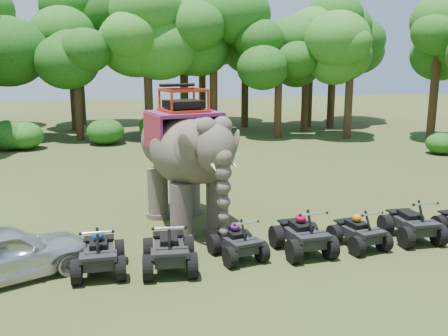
{
  "coord_description": "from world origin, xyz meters",
  "views": [
    {
      "loc": [
        -4.12,
        -13.74,
        5.27
      ],
      "look_at": [
        0.0,
        1.2,
        1.9
      ],
      "focal_mm": 40.0,
      "sensor_mm": 36.0,
      "label": 1
    }
  ],
  "objects_px": {
    "parked_car": "(5,253)",
    "atv_2": "(237,237)",
    "elephant": "(186,157)",
    "atv_5": "(412,219)",
    "atv_0": "(99,248)",
    "atv_1": "(169,244)",
    "atv_3": "(303,230)",
    "atv_4": "(359,227)"
  },
  "relations": [
    {
      "from": "parked_car",
      "to": "atv_2",
      "type": "bearing_deg",
      "value": -113.29
    },
    {
      "from": "atv_1",
      "to": "elephant",
      "type": "bearing_deg",
      "value": 79.01
    },
    {
      "from": "elephant",
      "to": "atv_5",
      "type": "bearing_deg",
      "value": -37.04
    },
    {
      "from": "atv_5",
      "to": "atv_4",
      "type": "bearing_deg",
      "value": -172.54
    },
    {
      "from": "atv_0",
      "to": "atv_5",
      "type": "relative_size",
      "value": 0.99
    },
    {
      "from": "atv_0",
      "to": "atv_5",
      "type": "distance_m",
      "value": 9.06
    },
    {
      "from": "parked_car",
      "to": "atv_4",
      "type": "height_order",
      "value": "parked_car"
    },
    {
      "from": "parked_car",
      "to": "atv_5",
      "type": "height_order",
      "value": "parked_car"
    },
    {
      "from": "atv_0",
      "to": "atv_4",
      "type": "bearing_deg",
      "value": 1.3
    },
    {
      "from": "atv_3",
      "to": "atv_4",
      "type": "height_order",
      "value": "atv_3"
    },
    {
      "from": "parked_car",
      "to": "atv_2",
      "type": "relative_size",
      "value": 2.52
    },
    {
      "from": "atv_0",
      "to": "atv_1",
      "type": "distance_m",
      "value": 1.76
    },
    {
      "from": "parked_car",
      "to": "atv_1",
      "type": "distance_m",
      "value": 3.96
    },
    {
      "from": "elephant",
      "to": "atv_0",
      "type": "xyz_separation_m",
      "value": [
        -2.86,
        -3.13,
        -1.6
      ]
    },
    {
      "from": "atv_4",
      "to": "atv_5",
      "type": "height_order",
      "value": "atv_5"
    },
    {
      "from": "atv_0",
      "to": "atv_4",
      "type": "height_order",
      "value": "atv_0"
    },
    {
      "from": "elephant",
      "to": "parked_car",
      "type": "height_order",
      "value": "elephant"
    },
    {
      "from": "elephant",
      "to": "atv_2",
      "type": "distance_m",
      "value": 3.62
    },
    {
      "from": "atv_3",
      "to": "atv_5",
      "type": "relative_size",
      "value": 1.02
    },
    {
      "from": "parked_car",
      "to": "atv_3",
      "type": "bearing_deg",
      "value": -113.94
    },
    {
      "from": "elephant",
      "to": "atv_1",
      "type": "distance_m",
      "value": 3.9
    },
    {
      "from": "atv_2",
      "to": "atv_3",
      "type": "distance_m",
      "value": 1.86
    },
    {
      "from": "atv_0",
      "to": "atv_1",
      "type": "height_order",
      "value": "atv_1"
    },
    {
      "from": "elephant",
      "to": "atv_0",
      "type": "distance_m",
      "value": 4.53
    },
    {
      "from": "atv_1",
      "to": "atv_4",
      "type": "distance_m",
      "value": 5.49
    },
    {
      "from": "atv_1",
      "to": "atv_5",
      "type": "distance_m",
      "value": 7.32
    },
    {
      "from": "elephant",
      "to": "parked_car",
      "type": "relative_size",
      "value": 1.34
    },
    {
      "from": "elephant",
      "to": "atv_1",
      "type": "relative_size",
      "value": 2.93
    },
    {
      "from": "atv_2",
      "to": "atv_5",
      "type": "relative_size",
      "value": 0.89
    },
    {
      "from": "parked_car",
      "to": "atv_0",
      "type": "distance_m",
      "value": 2.21
    },
    {
      "from": "elephant",
      "to": "atv_3",
      "type": "height_order",
      "value": "elephant"
    },
    {
      "from": "atv_0",
      "to": "atv_4",
      "type": "relative_size",
      "value": 1.11
    },
    {
      "from": "parked_car",
      "to": "atv_4",
      "type": "bearing_deg",
      "value": -113.75
    },
    {
      "from": "elephant",
      "to": "atv_5",
      "type": "xyz_separation_m",
      "value": [
        6.2,
        -3.17,
        -1.59
      ]
    },
    {
      "from": "parked_car",
      "to": "atv_0",
      "type": "relative_size",
      "value": 2.27
    },
    {
      "from": "atv_0",
      "to": "atv_5",
      "type": "bearing_deg",
      "value": 2.33
    },
    {
      "from": "atv_2",
      "to": "atv_3",
      "type": "bearing_deg",
      "value": -14.23
    },
    {
      "from": "parked_car",
      "to": "atv_1",
      "type": "xyz_separation_m",
      "value": [
        3.94,
        -0.44,
        -0.0
      ]
    },
    {
      "from": "elephant",
      "to": "atv_3",
      "type": "relative_size",
      "value": 2.95
    },
    {
      "from": "parked_car",
      "to": "atv_2",
      "type": "distance_m",
      "value": 5.84
    },
    {
      "from": "atv_0",
      "to": "atv_4",
      "type": "distance_m",
      "value": 7.22
    },
    {
      "from": "elephant",
      "to": "atv_5",
      "type": "height_order",
      "value": "elephant"
    }
  ]
}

